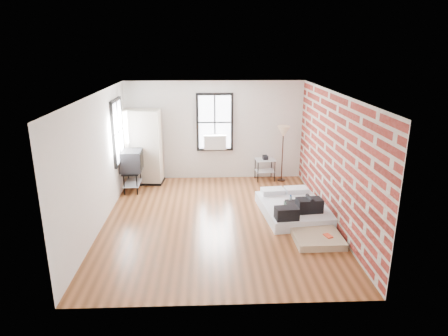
{
  "coord_description": "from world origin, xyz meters",
  "views": [
    {
      "loc": [
        -0.2,
        -8.13,
        3.78
      ],
      "look_at": [
        0.15,
        0.3,
        1.13
      ],
      "focal_mm": 32.0,
      "sensor_mm": 36.0,
      "label": 1
    }
  ],
  "objects_px": {
    "mattress_main": "(294,208)",
    "mattress_bare": "(309,223)",
    "wardrobe": "(143,147)",
    "floor_lamp": "(283,134)",
    "side_table": "(265,163)",
    "tv_stand": "(131,162)"
  },
  "relations": [
    {
      "from": "tv_stand",
      "to": "mattress_bare",
      "type": "bearing_deg",
      "value": -31.59
    },
    {
      "from": "mattress_main",
      "to": "floor_lamp",
      "type": "distance_m",
      "value": 2.69
    },
    {
      "from": "wardrobe",
      "to": "tv_stand",
      "type": "height_order",
      "value": "wardrobe"
    },
    {
      "from": "mattress_main",
      "to": "mattress_bare",
      "type": "xyz_separation_m",
      "value": [
        0.18,
        -0.71,
        -0.05
      ]
    },
    {
      "from": "mattress_bare",
      "to": "tv_stand",
      "type": "relative_size",
      "value": 1.62
    },
    {
      "from": "floor_lamp",
      "to": "mattress_main",
      "type": "bearing_deg",
      "value": -93.62
    },
    {
      "from": "mattress_main",
      "to": "mattress_bare",
      "type": "distance_m",
      "value": 0.73
    },
    {
      "from": "mattress_main",
      "to": "tv_stand",
      "type": "relative_size",
      "value": 1.83
    },
    {
      "from": "wardrobe",
      "to": "floor_lamp",
      "type": "relative_size",
      "value": 1.3
    },
    {
      "from": "mattress_main",
      "to": "floor_lamp",
      "type": "relative_size",
      "value": 1.27
    },
    {
      "from": "tv_stand",
      "to": "wardrobe",
      "type": "bearing_deg",
      "value": 70.95
    },
    {
      "from": "mattress_main",
      "to": "side_table",
      "type": "distance_m",
      "value": 2.52
    },
    {
      "from": "side_table",
      "to": "tv_stand",
      "type": "relative_size",
      "value": 0.66
    },
    {
      "from": "mattress_bare",
      "to": "wardrobe",
      "type": "height_order",
      "value": "wardrobe"
    },
    {
      "from": "wardrobe",
      "to": "side_table",
      "type": "xyz_separation_m",
      "value": [
        3.42,
        0.07,
        -0.53
      ]
    },
    {
      "from": "mattress_main",
      "to": "mattress_bare",
      "type": "bearing_deg",
      "value": -81.74
    },
    {
      "from": "wardrobe",
      "to": "floor_lamp",
      "type": "height_order",
      "value": "wardrobe"
    },
    {
      "from": "mattress_main",
      "to": "side_table",
      "type": "bearing_deg",
      "value": 91.6
    },
    {
      "from": "tv_stand",
      "to": "side_table",
      "type": "bearing_deg",
      "value": 10.36
    },
    {
      "from": "side_table",
      "to": "floor_lamp",
      "type": "xyz_separation_m",
      "value": [
        0.48,
        -0.07,
        0.86
      ]
    },
    {
      "from": "wardrobe",
      "to": "side_table",
      "type": "bearing_deg",
      "value": 5.89
    },
    {
      "from": "mattress_bare",
      "to": "floor_lamp",
      "type": "height_order",
      "value": "floor_lamp"
    }
  ]
}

